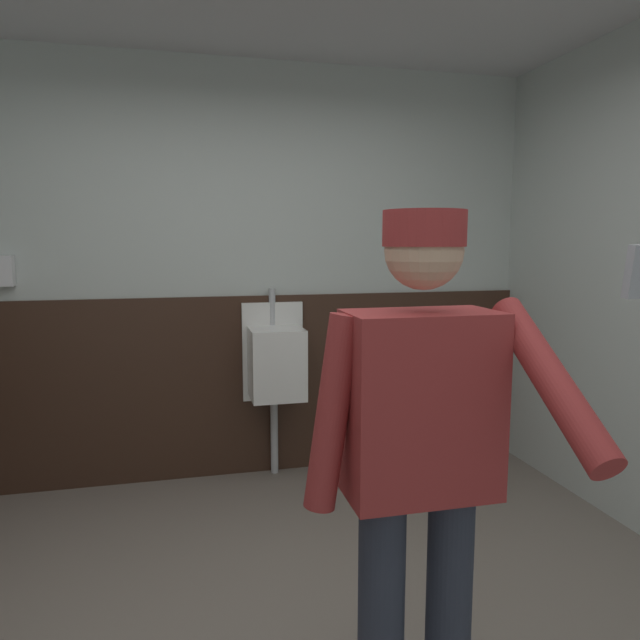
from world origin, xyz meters
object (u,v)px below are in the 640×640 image
Objects in this scene: cell_phone at (640,272)px; soap_dispenser at (4,271)px; person at (421,445)px; urinal_solo at (276,362)px.

cell_phone reaches higher than soap_dispenser.
soap_dispenser is at bearing 126.33° from person.
soap_dispenser is (-1.65, 2.25, 0.41)m from person.
urinal_solo is 2.74m from cell_phone.
person is at bearing 114.44° from cell_phone.
urinal_solo is 0.76× the size of person.
person is 0.77m from cell_phone.
soap_dispenser is (-1.90, 2.75, -0.11)m from cell_phone.
person is at bearing -53.67° from soap_dispenser.
urinal_solo is 6.89× the size of soap_dispenser.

